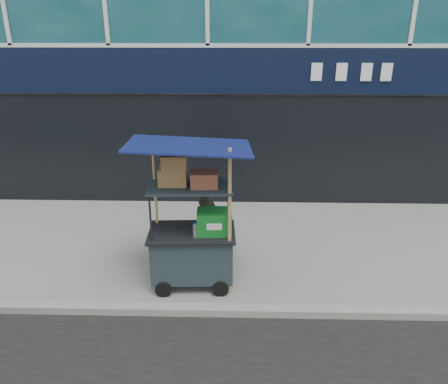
{
  "coord_description": "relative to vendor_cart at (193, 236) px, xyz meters",
  "views": [
    {
      "loc": [
        0.56,
        -5.31,
        3.9
      ],
      "look_at": [
        0.39,
        1.2,
        1.31
      ],
      "focal_mm": 35.0,
      "sensor_mm": 36.0,
      "label": 1
    }
  ],
  "objects": [
    {
      "name": "ground",
      "position": [
        0.06,
        -0.58,
        -0.82
      ],
      "size": [
        80.0,
        80.0,
        0.0
      ],
      "primitive_type": "plane",
      "color": "slate",
      "rests_on": "ground"
    },
    {
      "name": "curb",
      "position": [
        0.06,
        -0.78,
        -0.76
      ],
      "size": [
        80.0,
        0.18,
        0.12
      ],
      "primitive_type": "cube",
      "color": "gray",
      "rests_on": "ground"
    },
    {
      "name": "vendor_man",
      "position": [
        0.16,
        0.68,
        -0.06
      ],
      "size": [
        0.51,
        0.64,
        1.53
      ],
      "primitive_type": "imported",
      "rotation": [
        0.0,
        0.0,
        1.28
      ],
      "color": "black",
      "rests_on": "ground"
    },
    {
      "name": "vendor_cart",
      "position": [
        0.0,
        0.0,
        0.0
      ],
      "size": [
        1.79,
        1.3,
        2.34
      ],
      "rotation": [
        0.0,
        0.0,
        0.04
      ],
      "color": "black",
      "rests_on": "ground"
    }
  ]
}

